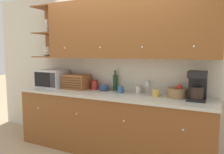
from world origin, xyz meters
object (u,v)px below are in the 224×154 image
object	(u,v)px
fruit_basket	(177,93)
bread_box	(77,82)
mug	(121,90)
wine_glass	(147,84)
coffee_maker	(197,86)
storage_canister	(95,85)
microwave	(52,78)
mug_patterned_third	(138,89)
wine_bottle	(115,82)
bowl_stack_on_counter	(104,88)
mug_blue_second	(156,93)

from	to	relation	value
fruit_basket	bread_box	bearing A→B (deg)	-179.06
mug	wine_glass	world-z (taller)	wine_glass
mug	coffee_maker	world-z (taller)	coffee_maker
storage_canister	wine_glass	size ratio (longest dim) A/B	0.79
microwave	mug_patterned_third	bearing A→B (deg)	5.62
coffee_maker	wine_bottle	bearing A→B (deg)	171.08
storage_canister	wine_glass	bearing A→B (deg)	3.05
mug_patterned_third	coffee_maker	xyz separation A→B (m)	(0.86, -0.18, 0.14)
bread_box	mug_patterned_third	bearing A→B (deg)	6.66
bowl_stack_on_counter	mug_patterned_third	distance (m)	0.57
mug_blue_second	fruit_basket	bearing A→B (deg)	16.30
mug_patterned_third	mug_blue_second	distance (m)	0.37
bread_box	wine_glass	bearing A→B (deg)	6.72
bowl_stack_on_counter	microwave	bearing A→B (deg)	-173.55
wine_glass	mug_patterned_third	bearing A→B (deg)	-172.82
mug	bowl_stack_on_counter	bearing A→B (deg)	164.72
mug	mug_patterned_third	world-z (taller)	mug_patterned_third
bread_box	coffee_maker	size ratio (longest dim) A/B	1.06
microwave	coffee_maker	world-z (taller)	coffee_maker
mug_blue_second	mug	bearing A→B (deg)	175.77
bread_box	bowl_stack_on_counter	world-z (taller)	bread_box
mug	wine_bottle	bearing A→B (deg)	137.64
fruit_basket	wine_glass	bearing A→B (deg)	166.06
bread_box	mug_patterned_third	distance (m)	1.06
storage_canister	mug_blue_second	world-z (taller)	storage_canister
storage_canister	mug	world-z (taller)	storage_canister
mug	mug_patterned_third	distance (m)	0.27
mug	mug_patterned_third	size ratio (longest dim) A/B	0.99
wine_bottle	wine_glass	size ratio (longest dim) A/B	1.65
bread_box	wine_glass	world-z (taller)	bread_box
mug_blue_second	storage_canister	bearing A→B (deg)	172.32
bowl_stack_on_counter	storage_canister	bearing A→B (deg)	176.42
storage_canister	coffee_maker	world-z (taller)	coffee_maker
bread_box	mug_patterned_third	world-z (taller)	bread_box
bowl_stack_on_counter	coffee_maker	xyz separation A→B (m)	(1.43, -0.14, 0.15)
mug_patterned_third	fruit_basket	size ratio (longest dim) A/B	0.39
bread_box	fruit_basket	world-z (taller)	bread_box
wine_glass	coffee_maker	bearing A→B (deg)	-15.58
microwave	bowl_stack_on_counter	world-z (taller)	microwave
bowl_stack_on_counter	mug_patterned_third	xyz separation A→B (m)	(0.57, 0.04, 0.01)
fruit_basket	coffee_maker	size ratio (longest dim) A/B	0.70
bread_box	bowl_stack_on_counter	xyz separation A→B (m)	(0.48, 0.08, -0.08)
storage_canister	mug_patterned_third	bearing A→B (deg)	2.28
bread_box	mug_blue_second	world-z (taller)	bread_box
mug	mug_blue_second	size ratio (longest dim) A/B	1.01
wine_bottle	mug	distance (m)	0.24
microwave	bread_box	world-z (taller)	microwave
wine_glass	fruit_basket	bearing A→B (deg)	-13.94
mug	wine_glass	size ratio (longest dim) A/B	0.52
wine_bottle	mug_patterned_third	world-z (taller)	wine_bottle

